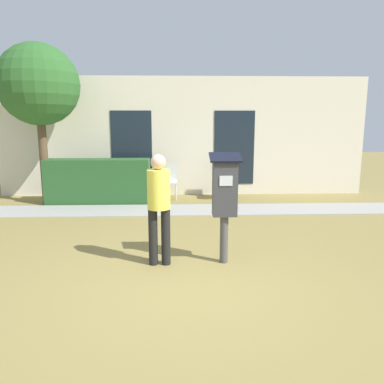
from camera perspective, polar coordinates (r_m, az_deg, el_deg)
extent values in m
plane|color=olive|center=(4.79, -0.23, -14.25)|extent=(40.00, 40.00, 0.00)
cube|color=#A3A099|center=(8.63, -1.14, -2.74)|extent=(12.00, 1.10, 0.02)
cube|color=beige|center=(10.39, -1.37, 8.43)|extent=(10.00, 0.24, 3.20)
cube|color=#19232D|center=(10.36, -9.18, 6.62)|extent=(1.10, 0.02, 2.00)
cube|color=#19232D|center=(10.39, 6.44, 6.71)|extent=(1.10, 0.02, 2.00)
cylinder|color=#4C4C4C|center=(5.46, 4.90, -7.15)|extent=(0.12, 0.12, 0.70)
cube|color=#38383D|center=(5.28, 5.03, 0.62)|extent=(0.34, 0.22, 0.80)
cube|color=silver|center=(5.14, 5.21, 1.70)|extent=(0.18, 0.01, 0.14)
cube|color=black|center=(5.22, 5.10, 5.29)|extent=(0.44, 0.31, 0.12)
cylinder|color=black|center=(5.37, -5.95, -6.81)|extent=(0.13, 0.13, 0.82)
cylinder|color=black|center=(5.36, -4.01, -6.81)|extent=(0.13, 0.13, 0.82)
cylinder|color=#EADB4C|center=(5.20, -5.10, 0.40)|extent=(0.32, 0.32, 0.55)
sphere|color=#D8AD8C|center=(5.14, -5.17, 4.57)|extent=(0.21, 0.21, 0.21)
cylinder|color=silver|center=(9.71, -4.70, -0.04)|extent=(0.03, 0.03, 0.42)
cylinder|color=silver|center=(9.70, -2.46, -0.02)|extent=(0.03, 0.03, 0.42)
cylinder|color=silver|center=(10.08, -4.61, 0.37)|extent=(0.03, 0.03, 0.42)
cylinder|color=silver|center=(10.07, -2.45, 0.38)|extent=(0.03, 0.03, 0.42)
cube|color=silver|center=(9.85, -3.57, 1.49)|extent=(0.44, 0.44, 0.04)
cube|color=silver|center=(10.01, -3.56, 3.02)|extent=(0.44, 0.04, 0.44)
cylinder|color=silver|center=(9.67, 3.45, -0.06)|extent=(0.03, 0.03, 0.42)
cylinder|color=silver|center=(9.72, 5.68, -0.04)|extent=(0.03, 0.03, 0.42)
cylinder|color=silver|center=(10.05, 3.24, 0.35)|extent=(0.03, 0.03, 0.42)
cylinder|color=silver|center=(10.09, 5.39, 0.37)|extent=(0.03, 0.03, 0.42)
cube|color=silver|center=(9.84, 4.46, 1.47)|extent=(0.44, 0.44, 0.04)
cube|color=silver|center=(10.00, 4.34, 3.00)|extent=(0.44, 0.04, 0.44)
cube|color=#285628|center=(9.61, -14.07, 1.61)|extent=(2.55, 0.60, 1.10)
cylinder|color=brown|center=(9.80, -21.63, 4.60)|extent=(0.20, 0.20, 2.20)
sphere|color=#2D6028|center=(9.79, -22.36, 14.91)|extent=(1.90, 1.90, 1.90)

